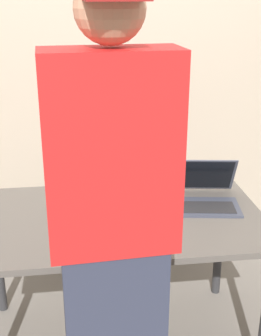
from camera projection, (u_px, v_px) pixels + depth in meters
The scene contains 8 objects.
desk at pixel (117, 231), 2.26m from camera, with size 1.45×0.83×0.77m.
laptop at pixel (203, 193), 2.36m from camera, with size 0.40×0.39×0.22m.
beer_bottle_brown at pixel (112, 197), 2.19m from camera, with size 0.06×0.06×0.29m.
beer_bottle_dark at pixel (68, 193), 2.23m from camera, with size 0.06×0.06×0.28m.
beer_bottle_amber at pixel (111, 188), 2.27m from camera, with size 0.07×0.07×0.29m.
person_figure at pixel (114, 247), 1.55m from camera, with size 0.44×0.29×1.89m.
coffee_mug at pixel (94, 231), 1.99m from camera, with size 0.12×0.08×0.11m.
back_wall at pixel (101, 75), 2.90m from camera, with size 6.00×0.10×2.60m, color tan.
Camera 1 is at (-0.19, -1.99, 1.80)m, focal length 48.55 mm.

